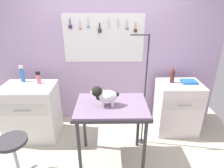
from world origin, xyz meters
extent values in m
cube|color=#BAB59E|center=(0.00, 0.00, -0.02)|extent=(4.40, 4.00, 0.04)
cube|color=#BA9FC6|center=(0.00, 1.28, 1.15)|extent=(4.00, 0.06, 2.30)
cube|color=white|center=(-0.02, 1.24, 1.51)|extent=(1.33, 0.02, 0.79)
cylinder|color=gray|center=(-0.55, 1.23, 1.83)|extent=(0.01, 0.02, 0.01)
cylinder|color=#6F3B92|center=(-0.55, 1.22, 1.77)|extent=(0.02, 0.02, 0.09)
cube|color=#6F3B92|center=(-0.55, 1.22, 1.70)|extent=(0.06, 0.02, 0.06)
cube|color=#333338|center=(-0.55, 1.21, 1.70)|extent=(0.05, 0.01, 0.05)
cylinder|color=gray|center=(-0.39, 1.23, 1.81)|extent=(0.01, 0.02, 0.01)
cube|color=silver|center=(-0.40, 1.22, 1.74)|extent=(0.01, 0.00, 0.11)
cube|color=silver|center=(-0.39, 1.22, 1.74)|extent=(0.01, 0.00, 0.11)
torus|color=red|center=(-0.41, 1.22, 1.67)|extent=(0.03, 0.01, 0.03)
torus|color=red|center=(-0.38, 1.22, 1.67)|extent=(0.03, 0.01, 0.03)
cylinder|color=gray|center=(-0.26, 1.23, 1.84)|extent=(0.01, 0.02, 0.01)
cube|color=silver|center=(-0.27, 1.22, 1.77)|extent=(0.01, 0.00, 0.11)
cube|color=silver|center=(-0.26, 1.22, 1.77)|extent=(0.01, 0.00, 0.11)
torus|color=#2B6CBA|center=(-0.28, 1.22, 1.70)|extent=(0.03, 0.01, 0.03)
torus|color=#2B6CBA|center=(-0.25, 1.22, 1.70)|extent=(0.03, 0.01, 0.03)
cylinder|color=gray|center=(-0.08, 1.23, 1.76)|extent=(0.01, 0.02, 0.01)
cylinder|color=#172A25|center=(-0.08, 1.22, 1.71)|extent=(0.02, 0.02, 0.09)
cube|color=#172A25|center=(-0.08, 1.22, 1.64)|extent=(0.06, 0.02, 0.06)
cube|color=#333338|center=(-0.08, 1.21, 1.64)|extent=(0.05, 0.01, 0.05)
cylinder|color=gray|center=(0.06, 1.23, 1.81)|extent=(0.01, 0.02, 0.01)
cube|color=silver|center=(0.06, 1.22, 1.74)|extent=(0.03, 0.01, 0.13)
cylinder|color=gray|center=(0.21, 1.23, 1.83)|extent=(0.01, 0.02, 0.01)
cube|color=silver|center=(0.21, 1.22, 1.75)|extent=(0.03, 0.01, 0.13)
cylinder|color=gray|center=(0.36, 1.23, 1.81)|extent=(0.01, 0.02, 0.01)
cube|color=silver|center=(0.35, 1.22, 1.74)|extent=(0.01, 0.00, 0.11)
cube|color=silver|center=(0.36, 1.22, 1.74)|extent=(0.01, 0.00, 0.11)
torus|color=black|center=(0.35, 1.22, 1.67)|extent=(0.03, 0.01, 0.03)
torus|color=black|center=(0.37, 1.22, 1.67)|extent=(0.03, 0.01, 0.03)
cylinder|color=gray|center=(0.49, 1.23, 1.77)|extent=(0.01, 0.02, 0.01)
cylinder|color=gold|center=(0.49, 1.22, 1.71)|extent=(0.02, 0.02, 0.09)
cube|color=gold|center=(0.49, 1.22, 1.64)|extent=(0.06, 0.02, 0.06)
cube|color=#333338|center=(0.49, 1.21, 1.64)|extent=(0.05, 0.01, 0.05)
cylinder|color=#2D2D33|center=(-0.31, -0.11, 0.41)|extent=(0.04, 0.04, 0.82)
cylinder|color=#2D2D33|center=(0.49, -0.11, 0.41)|extent=(0.04, 0.04, 0.82)
cylinder|color=#2D2D33|center=(-0.31, 0.42, 0.41)|extent=(0.04, 0.04, 0.82)
cylinder|color=#2D2D33|center=(0.49, 0.42, 0.41)|extent=(0.04, 0.04, 0.82)
cube|color=#2D2D33|center=(0.09, 0.15, 0.84)|extent=(0.92, 0.65, 0.03)
cube|color=slate|center=(0.09, 0.15, 0.87)|extent=(0.89, 0.63, 0.03)
cylinder|color=#2D2D33|center=(0.57, 0.50, 0.01)|extent=(0.11, 0.11, 0.01)
cylinder|color=#2D2D33|center=(0.57, 0.50, 0.85)|extent=(0.02, 0.02, 1.70)
cylinder|color=#2D2D33|center=(0.45, 0.50, 1.69)|extent=(0.24, 0.02, 0.02)
cylinder|color=white|center=(-0.02, 0.09, 0.93)|extent=(0.04, 0.04, 0.09)
cylinder|color=white|center=(-0.02, 0.17, 0.93)|extent=(0.04, 0.04, 0.09)
cylinder|color=white|center=(0.10, 0.10, 0.93)|extent=(0.04, 0.04, 0.09)
cylinder|color=white|center=(0.10, 0.18, 0.93)|extent=(0.04, 0.04, 0.09)
ellipsoid|color=white|center=(0.04, 0.13, 1.01)|extent=(0.27, 0.18, 0.15)
ellipsoid|color=black|center=(-0.05, 0.13, 1.00)|extent=(0.10, 0.12, 0.08)
sphere|color=black|center=(-0.08, 0.13, 1.08)|extent=(0.13, 0.13, 0.13)
ellipsoid|color=white|center=(-0.14, 0.12, 1.07)|extent=(0.06, 0.05, 0.04)
sphere|color=black|center=(-0.16, 0.12, 1.07)|extent=(0.02, 0.02, 0.02)
ellipsoid|color=black|center=(-0.07, 0.07, 1.09)|extent=(0.04, 0.03, 0.07)
ellipsoid|color=black|center=(-0.08, 0.18, 1.09)|extent=(0.04, 0.03, 0.07)
sphere|color=black|center=(0.16, 0.14, 1.03)|extent=(0.05, 0.05, 0.05)
cube|color=silver|center=(-1.18, 0.71, 0.45)|extent=(0.80, 0.56, 0.89)
cube|color=silver|center=(-1.18, 0.42, 0.64)|extent=(0.70, 0.01, 0.18)
cylinder|color=#99999E|center=(-1.18, 0.41, 0.64)|extent=(0.24, 0.02, 0.02)
cube|color=silver|center=(1.20, 0.82, 0.44)|extent=(0.68, 0.52, 0.87)
cube|color=silver|center=(1.20, 0.56, 0.63)|extent=(0.60, 0.01, 0.17)
cylinder|color=#99999E|center=(1.20, 0.55, 0.63)|extent=(0.20, 0.02, 0.02)
cylinder|color=#9E9EA3|center=(-1.10, -0.11, 0.26)|extent=(0.04, 0.04, 0.52)
cylinder|color=#343338|center=(-1.10, -0.11, 0.55)|extent=(0.36, 0.36, 0.04)
cylinder|color=#CF606C|center=(-1.03, 0.81, 0.96)|extent=(0.06, 0.06, 0.13)
cylinder|color=#CF606C|center=(-1.03, 0.81, 1.03)|extent=(0.03, 0.03, 0.02)
cube|color=black|center=(-1.03, 0.81, 1.07)|extent=(0.06, 0.03, 0.04)
cylinder|color=#2F68B4|center=(-1.31, 0.90, 0.99)|extent=(0.07, 0.07, 0.20)
cylinder|color=#2F68B4|center=(-1.31, 0.90, 1.10)|extent=(0.03, 0.03, 0.02)
cube|color=silver|center=(-1.31, 0.90, 1.13)|extent=(0.06, 0.04, 0.04)
cylinder|color=#48241C|center=(1.07, 0.87, 0.98)|extent=(0.07, 0.07, 0.20)
cone|color=#48241C|center=(1.07, 0.87, 1.08)|extent=(0.07, 0.07, 0.02)
cylinder|color=red|center=(1.07, 0.87, 1.11)|extent=(0.03, 0.03, 0.02)
cube|color=blue|center=(1.34, 0.86, 0.89)|extent=(0.24, 0.18, 0.04)
camera|label=1|loc=(0.07, -1.91, 2.07)|focal=30.29mm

